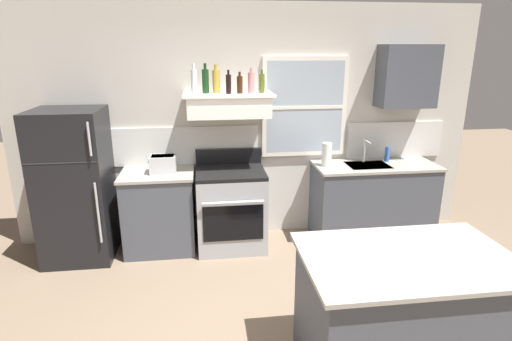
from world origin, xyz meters
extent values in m
cube|color=beige|center=(0.00, 2.23, 1.35)|extent=(5.40, 0.06, 2.70)
cube|color=silver|center=(-1.15, 2.19, 1.13)|extent=(2.50, 0.02, 0.44)
cube|color=silver|center=(1.80, 2.19, 1.13)|extent=(1.20, 0.02, 0.44)
cube|color=white|center=(0.65, 2.18, 1.55)|extent=(1.00, 0.04, 1.15)
cube|color=#9EADBC|center=(0.65, 2.17, 1.55)|extent=(0.90, 0.01, 1.05)
cube|color=white|center=(0.65, 2.16, 1.55)|extent=(0.90, 0.02, 0.04)
cube|color=black|center=(-1.90, 1.84, 0.81)|extent=(0.70, 0.68, 1.62)
cube|color=#333333|center=(-1.90, 1.50, 1.16)|extent=(0.69, 0.00, 0.01)
cylinder|color=#A5A8AD|center=(-1.60, 1.47, 0.64)|extent=(0.02, 0.02, 0.64)
cylinder|color=#A5A8AD|center=(-1.60, 1.47, 1.39)|extent=(0.02, 0.02, 0.33)
cube|color=#474C56|center=(-1.05, 1.90, 0.44)|extent=(0.76, 0.60, 0.88)
cube|color=#9E998E|center=(-1.05, 1.90, 0.90)|extent=(0.79, 0.63, 0.03)
cube|color=silver|center=(-0.98, 1.88, 1.01)|extent=(0.28, 0.20, 0.19)
cube|color=black|center=(-0.98, 1.88, 1.09)|extent=(0.24, 0.16, 0.01)
cube|color=black|center=(-1.12, 1.88, 1.04)|extent=(0.02, 0.03, 0.02)
cube|color=#9EA0A5|center=(-0.25, 1.86, 0.43)|extent=(0.76, 0.64, 0.87)
cube|color=black|center=(-0.25, 1.86, 0.89)|extent=(0.76, 0.64, 0.04)
cube|color=black|center=(-0.25, 2.15, 1.00)|extent=(0.76, 0.06, 0.18)
cube|color=black|center=(-0.25, 1.54, 0.42)|extent=(0.65, 0.01, 0.40)
cylinder|color=silver|center=(-0.25, 1.50, 0.67)|extent=(0.65, 0.03, 0.03)
cube|color=white|center=(-0.25, 1.96, 1.61)|extent=(0.88, 0.48, 0.22)
cube|color=#262628|center=(-0.25, 1.74, 1.53)|extent=(0.75, 0.02, 0.04)
cube|color=white|center=(-0.25, 1.96, 1.73)|extent=(0.96, 0.52, 0.02)
cylinder|color=silver|center=(-0.61, 1.95, 1.87)|extent=(0.06, 0.06, 0.25)
cylinder|color=silver|center=(-0.61, 1.95, 2.03)|extent=(0.03, 0.03, 0.06)
cylinder|color=#143819|center=(-0.49, 1.99, 1.87)|extent=(0.07, 0.07, 0.25)
cylinder|color=#143819|center=(-0.49, 1.99, 2.03)|extent=(0.03, 0.03, 0.06)
cylinder|color=#B29333|center=(-0.37, 2.00, 1.87)|extent=(0.08, 0.08, 0.24)
cylinder|color=#B29333|center=(-0.37, 2.00, 2.02)|extent=(0.03, 0.03, 0.06)
cylinder|color=black|center=(-0.25, 1.91, 1.84)|extent=(0.06, 0.06, 0.20)
cylinder|color=black|center=(-0.25, 1.91, 1.97)|extent=(0.02, 0.02, 0.05)
cylinder|color=#381E0F|center=(-0.13, 1.94, 1.84)|extent=(0.06, 0.06, 0.18)
cylinder|color=#381E0F|center=(-0.13, 1.94, 1.95)|extent=(0.03, 0.03, 0.05)
cylinder|color=#C67F84|center=(-0.01, 1.92, 1.85)|extent=(0.07, 0.07, 0.21)
cylinder|color=#C67F84|center=(-0.01, 1.92, 1.99)|extent=(0.03, 0.03, 0.05)
cylinder|color=#4C601E|center=(0.11, 1.95, 1.84)|extent=(0.06, 0.06, 0.20)
cylinder|color=#4C601E|center=(0.11, 1.95, 1.97)|extent=(0.03, 0.03, 0.05)
cube|color=#474C56|center=(1.45, 1.90, 0.44)|extent=(1.40, 0.60, 0.88)
cube|color=#9E998E|center=(1.45, 1.90, 0.90)|extent=(1.43, 0.63, 0.03)
cube|color=#B7BABC|center=(1.35, 1.88, 0.90)|extent=(0.48, 0.36, 0.01)
cylinder|color=silver|center=(1.35, 2.02, 1.05)|extent=(0.03, 0.03, 0.28)
cylinder|color=silver|center=(1.35, 1.94, 1.17)|extent=(0.02, 0.16, 0.02)
cylinder|color=white|center=(0.86, 1.90, 1.04)|extent=(0.11, 0.11, 0.27)
cylinder|color=blue|center=(1.63, 2.00, 1.00)|extent=(0.06, 0.06, 0.18)
cube|color=#474C56|center=(0.78, -0.23, 0.44)|extent=(1.32, 0.82, 0.88)
cube|color=#9E998E|center=(0.78, -0.23, 0.90)|extent=(1.40, 0.90, 0.03)
cube|color=#474C56|center=(1.80, 2.04, 1.90)|extent=(0.64, 0.32, 0.70)
camera|label=1|loc=(-0.53, -2.47, 2.22)|focal=28.70mm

